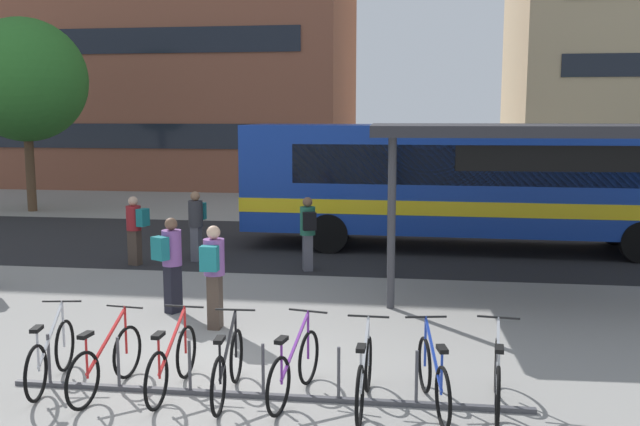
{
  "coord_description": "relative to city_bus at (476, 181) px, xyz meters",
  "views": [
    {
      "loc": [
        2.64,
        -8.46,
        3.49
      ],
      "look_at": [
        0.88,
        4.11,
        1.66
      ],
      "focal_mm": 38.85,
      "sensor_mm": 36.0,
      "label": 1
    }
  ],
  "objects": [
    {
      "name": "commuter_teal_pack_3",
      "position": [
        -4.73,
        -7.53,
        -0.79
      ],
      "size": [
        0.34,
        0.52,
        1.7
      ],
      "rotation": [
        0.0,
        0.0,
        1.58
      ],
      "color": "#47382D",
      "rests_on": "ground"
    },
    {
      "name": "bus_lane_asphalt",
      "position": [
        -4.15,
        -0.0,
        -1.77
      ],
      "size": [
        80.0,
        7.2,
        0.01
      ],
      "primitive_type": "cube",
      "color": "#232326",
      "rests_on": "ground"
    },
    {
      "name": "commuter_teal_pack_2",
      "position": [
        -5.74,
        -6.74,
        -0.8
      ],
      "size": [
        0.52,
        0.61,
        1.69
      ],
      "rotation": [
        0.0,
        0.0,
        1.07
      ],
      "color": "black",
      "rests_on": "ground"
    },
    {
      "name": "bike_rack",
      "position": [
        -3.33,
        -10.14,
        -1.68
      ],
      "size": [
        6.54,
        0.12,
        0.7
      ],
      "rotation": [
        0.0,
        0.0,
        0.01
      ],
      "color": "#47474C",
      "rests_on": "ground"
    },
    {
      "name": "commuter_teal_pack_0",
      "position": [
        -6.66,
        -2.47,
        -0.81
      ],
      "size": [
        0.37,
        0.54,
        1.67
      ],
      "rotation": [
        0.0,
        0.0,
        4.63
      ],
      "color": "#565660",
      "rests_on": "ground"
    },
    {
      "name": "parked_bicycle_silver_7",
      "position": [
        -0.52,
        -10.06,
        -1.39
      ],
      "size": [
        0.52,
        1.72,
        0.99
      ],
      "rotation": [
        0.0,
        0.0,
        1.47
      ],
      "color": "black",
      "rests_on": "ground"
    },
    {
      "name": "street_tree_0",
      "position": [
        -15.23,
        4.94,
        2.87
      ],
      "size": [
        4.3,
        4.3,
        6.81
      ],
      "color": "brown",
      "rests_on": "ground"
    },
    {
      "name": "parked_bicycle_purple_4",
      "position": [
        -2.95,
        -10.1,
        -1.39
      ],
      "size": [
        0.54,
        1.7,
        0.99
      ],
      "rotation": [
        0.0,
        0.0,
        1.38
      ],
      "color": "black",
      "rests_on": "ground"
    },
    {
      "name": "parked_bicycle_silver_0",
      "position": [
        -6.14,
        -10.1,
        -1.39
      ],
      "size": [
        0.52,
        1.71,
        0.99
      ],
      "rotation": [
        0.0,
        0.0,
        1.73
      ],
      "color": "black",
      "rests_on": "ground"
    },
    {
      "name": "ground",
      "position": [
        -4.15,
        -9.64,
        -1.78
      ],
      "size": [
        200.0,
        200.0,
        0.0
      ],
      "primitive_type": "plane",
      "color": "gray"
    },
    {
      "name": "parked_bicycle_red_2",
      "position": [
        -4.5,
        -10.12,
        -1.39
      ],
      "size": [
        0.52,
        1.72,
        0.99
      ],
      "rotation": [
        0.0,
        0.0,
        1.55
      ],
      "color": "black",
      "rests_on": "ground"
    },
    {
      "name": "commuter_black_pack_5",
      "position": [
        -3.88,
        -3.15,
        -0.82
      ],
      "size": [
        0.46,
        0.59,
        1.66
      ],
      "rotation": [
        0.0,
        0.0,
        1.89
      ],
      "color": "#565660",
      "rests_on": "ground"
    },
    {
      "name": "transit_shelter",
      "position": [
        0.99,
        -4.52,
        1.31
      ],
      "size": [
        6.9,
        3.65,
        3.28
      ],
      "rotation": [
        0.0,
        0.0,
        0.04
      ],
      "color": "#38383D",
      "rests_on": "ground"
    },
    {
      "name": "commuter_teal_pack_4",
      "position": [
        -7.91,
        -3.12,
        -0.85
      ],
      "size": [
        0.58,
        0.44,
        1.61
      ],
      "rotation": [
        0.0,
        0.0,
        2.88
      ],
      "color": "#47382D",
      "rests_on": "ground"
    },
    {
      "name": "parked_bicycle_red_1",
      "position": [
        -5.32,
        -10.24,
        -1.39
      ],
      "size": [
        0.52,
        1.72,
        0.99
      ],
      "rotation": [
        0.0,
        0.0,
        1.46
      ],
      "color": "black",
      "rests_on": "ground"
    },
    {
      "name": "city_bus",
      "position": [
        0.0,
        0.0,
        0.0
      ],
      "size": [
        12.07,
        2.78,
        3.2
      ],
      "rotation": [
        0.0,
        0.0,
        3.12
      ],
      "color": "#14389E",
      "rests_on": "ground"
    },
    {
      "name": "parked_bicycle_silver_5",
      "position": [
        -2.08,
        -10.24,
        -1.39
      ],
      "size": [
        0.52,
        1.72,
        0.99
      ],
      "rotation": [
        0.0,
        0.0,
        1.55
      ],
      "color": "black",
      "rests_on": "ground"
    },
    {
      "name": "parked_bicycle_black_3",
      "position": [
        -3.77,
        -10.18,
        -1.39
      ],
      "size": [
        0.52,
        1.72,
        0.99
      ],
      "rotation": [
        0.0,
        0.0,
        1.62
      ],
      "color": "black",
      "rests_on": "ground"
    },
    {
      "name": "parked_bicycle_blue_6",
      "position": [
        -1.27,
        -10.15,
        -1.39
      ],
      "size": [
        0.54,
        1.7,
        0.99
      ],
      "rotation": [
        0.0,
        0.0,
        1.76
      ],
      "color": "black",
      "rests_on": "ground"
    }
  ]
}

